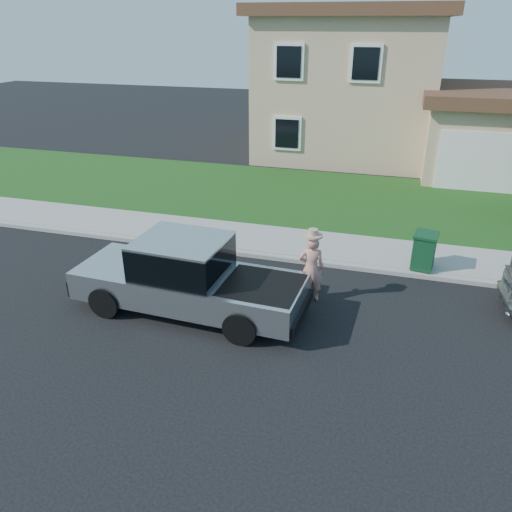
% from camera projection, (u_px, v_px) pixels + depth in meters
% --- Properties ---
extents(ground, '(80.00, 80.00, 0.00)m').
position_uv_depth(ground, '(258.00, 312.00, 11.69)').
color(ground, black).
rests_on(ground, ground).
extents(curb, '(40.00, 0.20, 0.12)m').
position_uv_depth(curb, '(321.00, 263.00, 13.93)').
color(curb, gray).
rests_on(curb, ground).
extents(sidewalk, '(40.00, 2.00, 0.15)m').
position_uv_depth(sidewalk, '(327.00, 247.00, 14.87)').
color(sidewalk, gray).
rests_on(sidewalk, ground).
extents(lawn, '(40.00, 7.00, 0.10)m').
position_uv_depth(lawn, '(345.00, 200.00, 18.79)').
color(lawn, '#113E14').
rests_on(lawn, ground).
extents(house, '(14.00, 11.30, 6.85)m').
position_uv_depth(house, '(377.00, 89.00, 24.22)').
color(house, tan).
rests_on(house, ground).
extents(pickup_truck, '(5.54, 2.24, 1.79)m').
position_uv_depth(pickup_truck, '(188.00, 278.00, 11.44)').
color(pickup_truck, black).
rests_on(pickup_truck, ground).
extents(woman, '(0.67, 0.50, 1.85)m').
position_uv_depth(woman, '(311.00, 267.00, 11.87)').
color(woman, tan).
rests_on(woman, ground).
extents(trash_bin, '(0.70, 0.77, 0.98)m').
position_uv_depth(trash_bin, '(424.00, 250.00, 13.28)').
color(trash_bin, '#0F381E').
rests_on(trash_bin, sidewalk).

